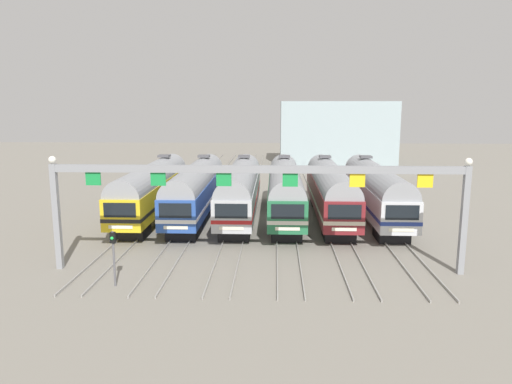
{
  "coord_description": "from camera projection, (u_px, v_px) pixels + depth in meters",
  "views": [
    {
      "loc": [
        1.05,
        -41.51,
        10.12
      ],
      "look_at": [
        -0.49,
        -2.47,
        2.83
      ],
      "focal_mm": 33.9,
      "sensor_mm": 36.0,
      "label": 1
    }
  ],
  "objects": [
    {
      "name": "commuter_train_blue",
      "position": [
        196.0,
        188.0,
        42.41
      ],
      "size": [
        2.88,
        18.06,
        5.05
      ],
      "color": "#284C9E",
      "rests_on": "ground"
    },
    {
      "name": "yard_signal_mast",
      "position": [
        113.0,
        248.0,
        26.57
      ],
      "size": [
        0.28,
        0.35,
        3.16
      ],
      "color": "#59595E",
      "rests_on": "ground"
    },
    {
      "name": "track_bed",
      "position": [
        266.0,
        185.0,
        59.36
      ],
      "size": [
        21.05,
        70.0,
        0.15
      ],
      "color": "gray",
      "rests_on": "ground"
    },
    {
      "name": "catenary_gantry",
      "position": [
        257.0,
        185.0,
        28.43
      ],
      "size": [
        24.78,
        0.44,
        6.97
      ],
      "color": "gray",
      "rests_on": "ground"
    },
    {
      "name": "commuter_train_yellow",
      "position": [
        152.0,
        188.0,
        42.56
      ],
      "size": [
        2.88,
        18.06,
        5.05
      ],
      "color": "gold",
      "rests_on": "ground"
    },
    {
      "name": "commuter_train_stainless",
      "position": [
        240.0,
        188.0,
        42.25
      ],
      "size": [
        2.88,
        18.06,
        5.05
      ],
      "color": "#B2B5BA",
      "rests_on": "ground"
    },
    {
      "name": "commuter_train_silver",
      "position": [
        375.0,
        189.0,
        41.8
      ],
      "size": [
        2.88,
        18.06,
        5.05
      ],
      "color": "silver",
      "rests_on": "ground"
    },
    {
      "name": "maintenance_building",
      "position": [
        336.0,
        132.0,
        80.58
      ],
      "size": [
        18.59,
        10.0,
        10.26
      ],
      "primitive_type": "cube",
      "color": "#9EB2B7",
      "rests_on": "ground"
    },
    {
      "name": "commuter_train_maroon",
      "position": [
        330.0,
        189.0,
        41.95
      ],
      "size": [
        2.88,
        18.06,
        5.05
      ],
      "color": "maroon",
      "rests_on": "ground"
    },
    {
      "name": "commuter_train_green",
      "position": [
        285.0,
        189.0,
        42.1
      ],
      "size": [
        2.88,
        18.06,
        5.05
      ],
      "color": "#236B42",
      "rests_on": "ground"
    },
    {
      "name": "ground_plane",
      "position": [
        263.0,
        218.0,
        42.67
      ],
      "size": [
        160.0,
        160.0,
        0.0
      ],
      "primitive_type": "plane",
      "color": "gray"
    }
  ]
}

